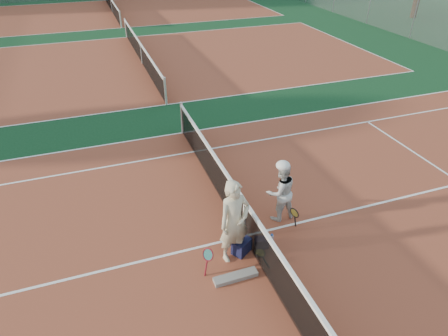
% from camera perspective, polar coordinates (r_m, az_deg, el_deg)
% --- Properties ---
extents(ground, '(130.00, 130.00, 0.00)m').
position_cam_1_polar(ground, '(9.21, 2.82, -9.74)').
color(ground, '#0E3318').
rests_on(ground, ground).
extents(court_main, '(23.77, 10.97, 0.01)m').
position_cam_1_polar(court_main, '(9.21, 2.82, -9.73)').
color(court_main, brown).
rests_on(court_main, ground).
extents(court_far_a, '(23.77, 10.97, 0.01)m').
position_cam_1_polar(court_far_a, '(20.92, -11.58, 14.42)').
color(court_far_a, brown).
rests_on(court_far_a, ground).
extents(court_far_b, '(23.77, 10.97, 0.01)m').
position_cam_1_polar(court_far_b, '(33.98, -15.65, 20.64)').
color(court_far_b, brown).
rests_on(court_far_b, ground).
extents(net_main, '(0.10, 10.98, 1.02)m').
position_cam_1_polar(net_main, '(8.88, 2.91, -7.29)').
color(net_main, black).
rests_on(net_main, ground).
extents(net_far_a, '(0.10, 10.98, 1.02)m').
position_cam_1_polar(net_far_a, '(20.77, -11.73, 15.75)').
color(net_far_a, black).
rests_on(net_far_a, ground).
extents(net_far_b, '(0.10, 10.98, 1.02)m').
position_cam_1_polar(net_far_b, '(33.89, -15.78, 21.47)').
color(net_far_b, black).
rests_on(net_far_b, ground).
extents(player_a, '(0.77, 0.58, 1.90)m').
position_cam_1_polar(player_a, '(8.12, 1.50, -7.68)').
color(player_a, beige).
rests_on(player_a, ground).
extents(player_b, '(0.77, 0.62, 1.51)m').
position_cam_1_polar(player_b, '(9.36, 8.09, -3.38)').
color(player_b, silver).
rests_on(player_b, ground).
extents(racket_red, '(0.35, 0.35, 0.58)m').
position_cam_1_polar(racket_red, '(8.26, -2.28, -13.06)').
color(racket_red, maroon).
rests_on(racket_red, ground).
extents(racket_black_held, '(0.27, 0.32, 0.59)m').
position_cam_1_polar(racket_black_held, '(9.36, 9.94, -7.12)').
color(racket_black_held, black).
rests_on(racket_black_held, ground).
extents(racket_spare, '(0.27, 0.60, 0.03)m').
position_cam_1_polar(racket_spare, '(8.84, 5.18, -11.96)').
color(racket_spare, black).
rests_on(racket_spare, ground).
extents(sports_bag_navy, '(0.50, 0.46, 0.32)m').
position_cam_1_polar(sports_bag_navy, '(8.74, 2.54, -11.09)').
color(sports_bag_navy, black).
rests_on(sports_bag_navy, ground).
extents(sports_bag_purple, '(0.33, 0.26, 0.24)m').
position_cam_1_polar(sports_bag_purple, '(8.92, 5.39, -10.55)').
color(sports_bag_purple, black).
rests_on(sports_bag_purple, ground).
extents(net_cover_canvas, '(0.91, 0.22, 0.10)m').
position_cam_1_polar(net_cover_canvas, '(8.28, 1.68, -15.27)').
color(net_cover_canvas, slate).
rests_on(net_cover_canvas, ground).
extents(water_bottle, '(0.09, 0.09, 0.30)m').
position_cam_1_polar(water_bottle, '(8.94, 6.80, -10.27)').
color(water_bottle, silver).
rests_on(water_bottle, ground).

